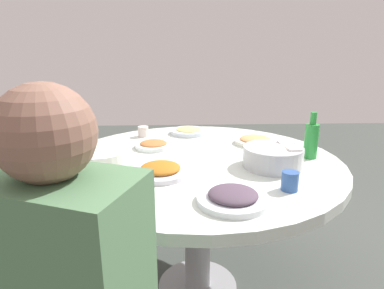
{
  "coord_description": "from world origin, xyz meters",
  "views": [
    {
      "loc": [
        0.09,
        1.49,
        1.26
      ],
      "look_at": [
        0.03,
        0.05,
        0.84
      ],
      "focal_mm": 30.68,
      "sensor_mm": 36.0,
      "label": 1
    }
  ],
  "objects_px": {
    "round_dining_table": "(198,179)",
    "rice_bowl": "(273,157)",
    "tea_cup_near": "(290,181)",
    "dish_eggplant": "(233,197)",
    "tea_cup_far": "(143,132)",
    "dish_stirfry": "(161,170)",
    "dish_shrimp": "(255,141)",
    "soup_bowl": "(100,157)",
    "dish_tofu_braise": "(154,145)",
    "green_bottle": "(311,140)",
    "dish_noodles": "(189,131)"
  },
  "relations": [
    {
      "from": "dish_stirfry",
      "to": "tea_cup_near",
      "type": "distance_m",
      "value": 0.52
    },
    {
      "from": "dish_eggplant",
      "to": "tea_cup_far",
      "type": "xyz_separation_m",
      "value": [
        0.4,
        -0.9,
        0.01
      ]
    },
    {
      "from": "soup_bowl",
      "to": "green_bottle",
      "type": "distance_m",
      "value": 0.99
    },
    {
      "from": "dish_shrimp",
      "to": "green_bottle",
      "type": "bearing_deg",
      "value": 129.83
    },
    {
      "from": "dish_eggplant",
      "to": "tea_cup_near",
      "type": "bearing_deg",
      "value": -157.67
    },
    {
      "from": "round_dining_table",
      "to": "tea_cup_far",
      "type": "distance_m",
      "value": 0.54
    },
    {
      "from": "dish_tofu_braise",
      "to": "dish_eggplant",
      "type": "distance_m",
      "value": 0.73
    },
    {
      "from": "green_bottle",
      "to": "round_dining_table",
      "type": "bearing_deg",
      "value": -1.2
    },
    {
      "from": "dish_tofu_braise",
      "to": "tea_cup_far",
      "type": "distance_m",
      "value": 0.25
    },
    {
      "from": "rice_bowl",
      "to": "dish_shrimp",
      "type": "relative_size",
      "value": 1.17
    },
    {
      "from": "dish_tofu_braise",
      "to": "dish_shrimp",
      "type": "bearing_deg",
      "value": -174.54
    },
    {
      "from": "dish_noodles",
      "to": "tea_cup_near",
      "type": "bearing_deg",
      "value": 112.0
    },
    {
      "from": "round_dining_table",
      "to": "dish_stirfry",
      "type": "relative_size",
      "value": 5.46
    },
    {
      "from": "dish_tofu_braise",
      "to": "dish_eggplant",
      "type": "relative_size",
      "value": 0.78
    },
    {
      "from": "dish_tofu_braise",
      "to": "dish_noodles",
      "type": "height_order",
      "value": "dish_noodles"
    },
    {
      "from": "tea_cup_near",
      "to": "soup_bowl",
      "type": "bearing_deg",
      "value": -22.73
    },
    {
      "from": "round_dining_table",
      "to": "dish_noodles",
      "type": "bearing_deg",
      "value": -86.42
    },
    {
      "from": "soup_bowl",
      "to": "dish_stirfry",
      "type": "relative_size",
      "value": 1.07
    },
    {
      "from": "dish_noodles",
      "to": "dish_stirfry",
      "type": "bearing_deg",
      "value": 78.38
    },
    {
      "from": "dish_tofu_braise",
      "to": "dish_noodles",
      "type": "relative_size",
      "value": 0.87
    },
    {
      "from": "round_dining_table",
      "to": "soup_bowl",
      "type": "distance_m",
      "value": 0.48
    },
    {
      "from": "round_dining_table",
      "to": "tea_cup_far",
      "type": "height_order",
      "value": "tea_cup_far"
    },
    {
      "from": "rice_bowl",
      "to": "dish_eggplant",
      "type": "distance_m",
      "value": 0.42
    },
    {
      "from": "round_dining_table",
      "to": "dish_shrimp",
      "type": "bearing_deg",
      "value": -144.12
    },
    {
      "from": "dish_eggplant",
      "to": "tea_cup_far",
      "type": "distance_m",
      "value": 0.98
    },
    {
      "from": "dish_noodles",
      "to": "dish_eggplant",
      "type": "bearing_deg",
      "value": 97.2
    },
    {
      "from": "rice_bowl",
      "to": "dish_shrimp",
      "type": "distance_m",
      "value": 0.37
    },
    {
      "from": "tea_cup_near",
      "to": "tea_cup_far",
      "type": "xyz_separation_m",
      "value": [
        0.62,
        -0.8,
        -0.01
      ]
    },
    {
      "from": "dish_shrimp",
      "to": "tea_cup_near",
      "type": "relative_size",
      "value": 3.07
    },
    {
      "from": "round_dining_table",
      "to": "rice_bowl",
      "type": "distance_m",
      "value": 0.38
    },
    {
      "from": "rice_bowl",
      "to": "tea_cup_near",
      "type": "height_order",
      "value": "rice_bowl"
    },
    {
      "from": "dish_stirfry",
      "to": "dish_shrimp",
      "type": "distance_m",
      "value": 0.67
    },
    {
      "from": "dish_shrimp",
      "to": "tea_cup_near",
      "type": "distance_m",
      "value": 0.62
    },
    {
      "from": "dish_eggplant",
      "to": "tea_cup_near",
      "type": "xyz_separation_m",
      "value": [
        -0.23,
        -0.09,
        0.02
      ]
    },
    {
      "from": "round_dining_table",
      "to": "tea_cup_near",
      "type": "xyz_separation_m",
      "value": [
        -0.32,
        0.38,
        0.14
      ]
    },
    {
      "from": "tea_cup_far",
      "to": "dish_eggplant",
      "type": "bearing_deg",
      "value": 113.8
    },
    {
      "from": "dish_stirfry",
      "to": "tea_cup_far",
      "type": "distance_m",
      "value": 0.64
    },
    {
      "from": "dish_shrimp",
      "to": "tea_cup_far",
      "type": "distance_m",
      "value": 0.66
    },
    {
      "from": "soup_bowl",
      "to": "dish_tofu_braise",
      "type": "distance_m",
      "value": 0.33
    },
    {
      "from": "tea_cup_far",
      "to": "dish_tofu_braise",
      "type": "bearing_deg",
      "value": 108.26
    },
    {
      "from": "dish_stirfry",
      "to": "tea_cup_near",
      "type": "bearing_deg",
      "value": 160.0
    },
    {
      "from": "dish_tofu_braise",
      "to": "tea_cup_far",
      "type": "height_order",
      "value": "tea_cup_far"
    },
    {
      "from": "rice_bowl",
      "to": "dish_stirfry",
      "type": "relative_size",
      "value": 1.06
    },
    {
      "from": "soup_bowl",
      "to": "dish_tofu_braise",
      "type": "relative_size",
      "value": 1.37
    },
    {
      "from": "dish_stirfry",
      "to": "dish_shrimp",
      "type": "bearing_deg",
      "value": -138.49
    },
    {
      "from": "dish_eggplant",
      "to": "tea_cup_far",
      "type": "height_order",
      "value": "tea_cup_far"
    },
    {
      "from": "dish_shrimp",
      "to": "dish_noodles",
      "type": "height_order",
      "value": "dish_shrimp"
    },
    {
      "from": "soup_bowl",
      "to": "dish_shrimp",
      "type": "distance_m",
      "value": 0.84
    },
    {
      "from": "round_dining_table",
      "to": "dish_shrimp",
      "type": "distance_m",
      "value": 0.43
    },
    {
      "from": "dish_tofu_braise",
      "to": "tea_cup_near",
      "type": "distance_m",
      "value": 0.79
    }
  ]
}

